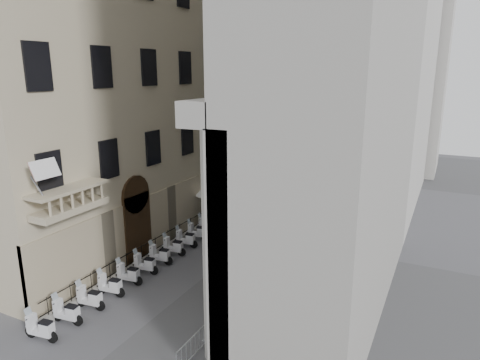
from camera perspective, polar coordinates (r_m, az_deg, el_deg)
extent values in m
cube|color=#B7A98D|center=(36.07, -7.46, 22.53)|extent=(5.00, 36.00, 34.00)
cube|color=#BBB8B1|center=(57.21, 14.78, 17.12)|extent=(22.00, 10.00, 30.00)
cylinder|color=silver|center=(33.65, -6.06, -4.06)|extent=(0.06, 0.06, 2.44)
cylinder|color=silver|center=(32.16, -1.35, -4.86)|extent=(0.06, 0.06, 2.44)
cylinder|color=silver|center=(36.18, -3.43, -2.68)|extent=(0.06, 0.06, 2.44)
cylinder|color=silver|center=(34.80, 1.04, -3.35)|extent=(0.06, 0.06, 2.44)
cube|color=silver|center=(33.78, -2.47, -1.64)|extent=(3.33, 3.33, 0.13)
cone|color=silver|center=(33.63, -2.48, -0.73)|extent=(4.45, 4.45, 1.11)
cylinder|color=gray|center=(32.17, -1.42, 1.00)|extent=(0.16, 0.16, 8.75)
cylinder|color=gray|center=(30.86, 0.70, 8.67)|extent=(2.63, 0.13, 0.12)
cube|color=gray|center=(30.36, 2.77, 8.46)|extent=(0.55, 0.24, 0.16)
cube|color=black|center=(38.00, -0.22, -2.14)|extent=(0.29, 0.96, 2.02)
cube|color=#19E54C|center=(37.87, -0.01, -1.84)|extent=(0.04, 0.73, 1.12)
imported|color=#0C1733|center=(36.83, 7.57, -3.03)|extent=(0.75, 0.63, 1.76)
imported|color=black|center=(42.97, 9.25, -0.42)|extent=(1.08, 0.92, 1.95)
imported|color=black|center=(43.55, 9.59, -0.27)|extent=(0.95, 0.64, 1.91)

